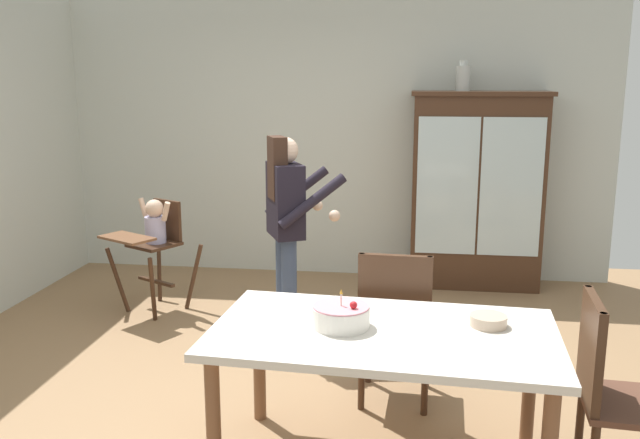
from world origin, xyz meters
TOP-DOWN VIEW (x-y plane):
  - ground_plane at (0.00, 0.00)m, footprint 6.24×6.24m
  - wall_back at (0.00, 2.63)m, footprint 5.32×0.06m
  - china_cabinet at (1.37, 2.37)m, footprint 1.23×0.48m
  - ceramic_vase at (1.20, 2.37)m, footprint 0.13×0.13m
  - high_chair_with_toddler at (-1.33, 1.29)m, footprint 0.78×0.84m
  - adult_person at (-0.11, 0.72)m, footprint 0.64×0.64m
  - dining_table at (0.65, -0.81)m, footprint 1.71×1.03m
  - birthday_cake at (0.45, -0.80)m, footprint 0.28×0.28m
  - serving_bowl at (1.16, -0.69)m, footprint 0.18×0.18m
  - dining_chair_far_side at (0.70, -0.13)m, footprint 0.46×0.46m
  - dining_chair_right_end at (1.70, -0.88)m, footprint 0.47×0.47m

SIDE VIEW (x-z plane):
  - ground_plane at x=0.00m, z-range 0.00..0.00m
  - dining_chair_far_side at x=0.70m, z-range 0.08..1.04m
  - dining_chair_right_end at x=1.70m, z-range 0.08..1.04m
  - dining_table at x=0.65m, z-range 0.28..1.02m
  - high_chair_with_toddler at x=-1.33m, z-range 0.18..1.13m
  - serving_bowl at x=1.16m, z-range 0.74..0.79m
  - birthday_cake at x=0.45m, z-range 0.70..0.89m
  - china_cabinet at x=1.37m, z-range 0.01..1.81m
  - adult_person at x=-0.11m, z-range 0.20..1.73m
  - wall_back at x=0.00m, z-range 0.00..2.70m
  - ceramic_vase at x=1.20m, z-range 1.79..2.06m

